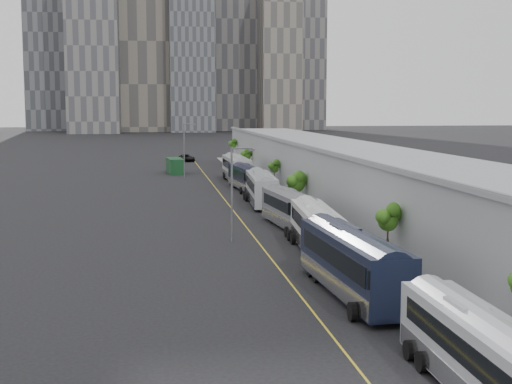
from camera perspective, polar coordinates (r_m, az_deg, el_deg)
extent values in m
cube|color=gray|center=(78.16, 6.13, -1.64)|extent=(10.00, 170.00, 0.12)
cube|color=gold|center=(76.25, -1.54, -1.86)|extent=(0.12, 160.00, 0.02)
cube|color=gray|center=(78.83, 8.98, 0.83)|extent=(12.00, 160.00, 6.80)
cube|color=gray|center=(78.61, 9.01, 2.61)|extent=(12.45, 160.40, 2.57)
cube|color=gray|center=(76.99, 4.82, 3.44)|extent=(0.30, 160.00, 0.40)
cube|color=slate|center=(322.81, -12.96, 13.07)|extent=(22.00, 22.00, 95.00)
cube|color=gray|center=(343.30, -8.78, 14.88)|extent=(26.00, 24.00, 120.00)
cube|color=slate|center=(331.59, -5.20, 11.74)|extent=(20.00, 20.00, 80.00)
cube|color=slate|center=(354.32, -2.08, 13.48)|extent=(24.00, 24.00, 105.00)
cube|color=gray|center=(330.88, 1.92, 10.90)|extent=(18.00, 18.00, 70.00)
cube|color=slate|center=(365.21, -15.69, 13.43)|extent=(28.00, 26.00, 110.00)
cube|color=slate|center=(369.17, 3.60, 12.03)|extent=(22.00, 22.00, 90.00)
cube|color=#B0B3BA|center=(30.11, 17.56, -12.33)|extent=(2.70, 12.30, 2.97)
cube|color=black|center=(29.78, 17.76, -11.47)|extent=(2.73, 10.83, 1.01)
cube|color=silver|center=(30.43, 17.49, -14.02)|extent=(2.74, 12.06, 0.95)
cube|color=#B0B3BA|center=(30.85, 16.52, -8.67)|extent=(1.27, 2.10, 0.28)
cube|color=black|center=(44.03, 7.68, -5.64)|extent=(3.49, 14.09, 3.38)
cube|color=black|center=(43.70, 7.77, -4.92)|extent=(3.46, 12.42, 1.15)
cube|color=silver|center=(44.27, 7.66, -7.01)|extent=(3.51, 13.81, 1.08)
cube|color=black|center=(45.19, 7.16, -2.92)|extent=(1.51, 2.43, 0.32)
cube|color=white|center=(57.14, 4.85, -2.91)|extent=(3.44, 12.90, 3.09)
cube|color=black|center=(56.86, 4.90, -2.39)|extent=(3.39, 11.38, 1.05)
cube|color=silver|center=(57.31, 4.84, -3.88)|extent=(3.46, 12.65, 0.99)
cube|color=white|center=(58.30, 4.53, -1.02)|extent=(1.42, 2.24, 0.29)
cube|color=slate|center=(67.85, 2.79, -1.39)|extent=(3.68, 12.54, 2.99)
cube|color=black|center=(67.59, 2.82, -0.96)|extent=(3.59, 11.07, 1.02)
cube|color=silver|center=(68.00, 2.78, -2.19)|extent=(3.69, 12.30, 0.96)
cube|color=slate|center=(69.03, 2.57, 0.12)|extent=(1.44, 2.20, 0.29)
cube|color=#ADB2B8|center=(83.98, 0.42, 0.30)|extent=(3.43, 13.46, 3.23)
cube|color=black|center=(83.72, 0.44, 0.68)|extent=(3.39, 11.86, 1.10)
cube|color=silver|center=(84.11, 0.42, -0.40)|extent=(3.45, 13.19, 1.03)
cube|color=#ADB2B8|center=(85.31, 0.26, 1.60)|extent=(1.46, 2.33, 0.31)
cube|color=black|center=(99.00, -0.84, 1.21)|extent=(3.57, 12.46, 2.98)
cube|color=black|center=(98.76, -0.82, 1.51)|extent=(3.50, 11.00, 1.01)
cube|color=silver|center=(99.10, -0.84, 0.66)|extent=(3.59, 12.22, 0.95)
cube|color=black|center=(100.25, -0.94, 2.21)|extent=(1.41, 2.18, 0.28)
cube|color=#B8B8BA|center=(110.11, -1.58, 1.91)|extent=(3.02, 14.07, 3.40)
cube|color=black|center=(109.85, -1.57, 2.22)|extent=(3.06, 12.39, 1.16)
cube|color=silver|center=(110.21, -1.58, 1.35)|extent=(3.06, 13.79, 1.09)
cube|color=#B8B8BA|center=(111.57, -1.68, 2.93)|extent=(1.44, 2.40, 0.32)
cylinder|color=black|center=(51.50, 10.47, -4.05)|extent=(0.18, 0.18, 3.82)
sphere|color=#2C5D15|center=(51.19, 10.52, -2.06)|extent=(1.45, 1.45, 1.45)
cylinder|color=black|center=(81.29, 3.23, -0.25)|extent=(0.18, 0.18, 3.05)
sphere|color=#2C5D15|center=(81.11, 3.24, 0.85)|extent=(1.97, 1.97, 1.97)
cylinder|color=black|center=(97.94, 1.47, 1.08)|extent=(0.18, 0.18, 3.41)
sphere|color=#2C5D15|center=(97.79, 1.47, 2.01)|extent=(1.21, 1.21, 1.21)
cylinder|color=black|center=(125.30, -0.78, 2.30)|extent=(0.18, 0.18, 3.22)
sphere|color=#2C5D15|center=(125.18, -0.78, 3.02)|extent=(1.63, 1.63, 1.63)
cylinder|color=black|center=(147.09, -1.85, 3.12)|extent=(0.18, 0.18, 4.02)
sphere|color=#2C5D15|center=(146.98, -1.85, 3.85)|extent=(1.34, 1.34, 1.34)
cylinder|color=#59595E|center=(60.64, -1.95, -0.24)|extent=(0.18, 0.18, 8.13)
cylinder|color=#59595E|center=(60.38, -1.11, 3.51)|extent=(1.80, 0.14, 0.14)
cube|color=#59595E|center=(60.50, -0.36, 3.38)|extent=(0.50, 0.22, 0.18)
cylinder|color=#59595E|center=(116.67, -5.77, 3.32)|extent=(0.18, 0.18, 8.87)
cylinder|color=#59595E|center=(116.53, -5.35, 5.45)|extent=(1.80, 0.14, 0.14)
cube|color=#59595E|center=(116.57, -4.95, 5.38)|extent=(0.50, 0.22, 0.18)
cube|color=#11391B|center=(124.85, -6.49, 2.10)|extent=(3.04, 7.00, 2.61)
imported|color=black|center=(151.91, -5.57, 2.73)|extent=(3.77, 5.81, 1.49)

